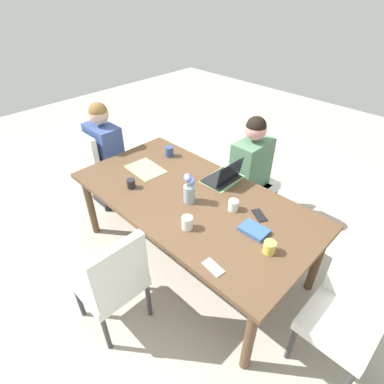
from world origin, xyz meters
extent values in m
plane|color=#B2A899|center=(0.00, 0.00, 0.00)|extent=(10.00, 10.00, 0.00)
cube|color=brown|center=(0.00, 0.00, 0.70)|extent=(2.11, 1.08, 0.04)
cylinder|color=brown|center=(-0.97, -0.46, 0.34)|extent=(0.07, 0.07, 0.68)
cylinder|color=brown|center=(0.97, -0.46, 0.34)|extent=(0.07, 0.07, 0.68)
cylinder|color=brown|center=(-0.97, 0.46, 0.34)|extent=(0.07, 0.07, 0.68)
cylinder|color=brown|center=(0.97, 0.46, 0.34)|extent=(0.07, 0.07, 0.68)
cube|color=silver|center=(0.02, 0.88, 0.41)|extent=(0.44, 0.44, 0.08)
cube|color=silver|center=(-0.17, 0.88, 0.68)|extent=(0.06, 0.42, 0.45)
cylinder|color=#333338|center=(0.21, 1.07, 0.18)|extent=(0.04, 0.04, 0.37)
cylinder|color=#333338|center=(0.21, 0.69, 0.18)|extent=(0.04, 0.04, 0.37)
cylinder|color=#333338|center=(-0.17, 1.07, 0.18)|extent=(0.04, 0.04, 0.37)
cylinder|color=#333338|center=(-0.17, 0.69, 0.18)|extent=(0.04, 0.04, 0.37)
cube|color=#2D2D33|center=(0.02, 0.82, 0.23)|extent=(0.36, 0.34, 0.45)
cube|color=#4C7556|center=(0.02, 0.82, 0.70)|extent=(0.24, 0.40, 0.50)
sphere|color=#D88A85|center=(0.02, 0.82, 1.07)|extent=(0.20, 0.20, 0.20)
sphere|color=black|center=(0.02, 0.82, 1.10)|extent=(0.19, 0.19, 0.19)
cube|color=silver|center=(-1.38, -0.01, 0.41)|extent=(0.44, 0.44, 0.08)
cube|color=silver|center=(-1.38, -0.20, 0.68)|extent=(0.42, 0.06, 0.45)
cylinder|color=#333338|center=(-1.57, 0.18, 0.18)|extent=(0.04, 0.04, 0.37)
cylinder|color=#333338|center=(-1.19, 0.18, 0.18)|extent=(0.04, 0.04, 0.37)
cylinder|color=#333338|center=(-1.57, -0.20, 0.18)|extent=(0.04, 0.04, 0.37)
cylinder|color=#333338|center=(-1.19, -0.20, 0.18)|extent=(0.04, 0.04, 0.37)
cube|color=#2D2D33|center=(-1.32, -0.01, 0.23)|extent=(0.34, 0.36, 0.45)
cube|color=#384C84|center=(-1.32, -0.01, 0.70)|extent=(0.40, 0.24, 0.50)
sphere|color=tan|center=(-1.32, -0.01, 1.07)|extent=(0.20, 0.20, 0.20)
sphere|color=brown|center=(-1.32, -0.01, 1.10)|extent=(0.19, 0.19, 0.19)
cube|color=silver|center=(1.35, -0.01, 0.41)|extent=(0.44, 0.44, 0.08)
cube|color=silver|center=(1.35, 0.18, 0.68)|extent=(0.42, 0.06, 0.45)
cylinder|color=#333338|center=(1.16, -0.20, 0.18)|extent=(0.04, 0.04, 0.37)
cylinder|color=#333338|center=(1.54, 0.18, 0.18)|extent=(0.04, 0.04, 0.37)
cylinder|color=#333338|center=(1.16, 0.18, 0.18)|extent=(0.04, 0.04, 0.37)
cube|color=silver|center=(0.00, -0.87, 0.41)|extent=(0.44, 0.44, 0.08)
cube|color=silver|center=(0.19, -0.87, 0.68)|extent=(0.06, 0.42, 0.45)
cylinder|color=#333338|center=(-0.19, -1.06, 0.18)|extent=(0.04, 0.04, 0.37)
cylinder|color=#333338|center=(-0.19, -0.68, 0.18)|extent=(0.04, 0.04, 0.37)
cylinder|color=#333338|center=(0.19, -1.06, 0.18)|extent=(0.04, 0.04, 0.37)
cylinder|color=#333338|center=(0.19, -0.68, 0.18)|extent=(0.04, 0.04, 0.37)
cylinder|color=#8EA8B7|center=(0.03, -0.06, 0.80)|extent=(0.09, 0.09, 0.15)
sphere|color=#6B7FD1|center=(0.05, -0.06, 0.93)|extent=(0.06, 0.06, 0.06)
cylinder|color=#477A3D|center=(0.05, -0.06, 0.90)|extent=(0.01, 0.01, 0.06)
sphere|color=#6B7FD1|center=(0.03, -0.05, 0.92)|extent=(0.06, 0.06, 0.06)
cylinder|color=#477A3D|center=(0.03, -0.05, 0.90)|extent=(0.01, 0.01, 0.05)
sphere|color=#6B7FD1|center=(0.02, -0.05, 0.92)|extent=(0.05, 0.05, 0.05)
cylinder|color=#477A3D|center=(0.02, -0.05, 0.90)|extent=(0.01, 0.01, 0.05)
sphere|color=#6B7FD1|center=(0.01, -0.07, 0.95)|extent=(0.06, 0.06, 0.06)
cylinder|color=#477A3D|center=(0.01, -0.07, 0.91)|extent=(0.01, 0.01, 0.08)
sphere|color=#6B7FD1|center=(0.04, -0.08, 0.95)|extent=(0.05, 0.05, 0.05)
cylinder|color=#477A3D|center=(0.04, -0.08, 0.91)|extent=(0.01, 0.01, 0.08)
cube|color=#7FAD70|center=(0.01, 0.38, 0.72)|extent=(0.27, 0.37, 0.00)
cube|color=#7FAD70|center=(-0.62, 0.00, 0.72)|extent=(0.38, 0.28, 0.00)
cube|color=black|center=(0.01, 0.37, 0.73)|extent=(0.22, 0.32, 0.02)
cube|color=black|center=(0.10, 0.37, 0.84)|extent=(0.04, 0.31, 0.20)
cylinder|color=white|center=(0.35, 0.11, 0.77)|extent=(0.08, 0.08, 0.09)
cylinder|color=#DBC64C|center=(0.80, -0.08, 0.77)|extent=(0.08, 0.08, 0.09)
cylinder|color=white|center=(0.24, -0.30, 0.77)|extent=(0.08, 0.08, 0.10)
cylinder|color=#232328|center=(-0.47, -0.27, 0.76)|extent=(0.07, 0.07, 0.08)
cylinder|color=#33477A|center=(-0.65, 0.33, 0.77)|extent=(0.08, 0.08, 0.10)
cube|color=#335693|center=(0.61, 0.02, 0.74)|extent=(0.20, 0.14, 0.03)
cube|color=black|center=(0.54, 0.19, 0.73)|extent=(0.17, 0.14, 0.01)
cube|color=silver|center=(0.63, -0.44, 0.73)|extent=(0.16, 0.09, 0.01)
camera|label=1|loc=(1.45, -1.47, 2.27)|focal=28.93mm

